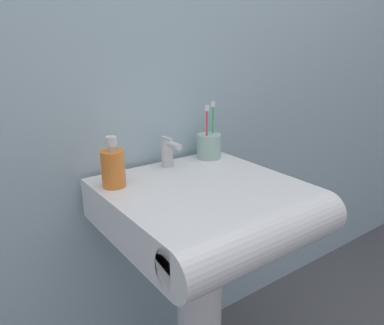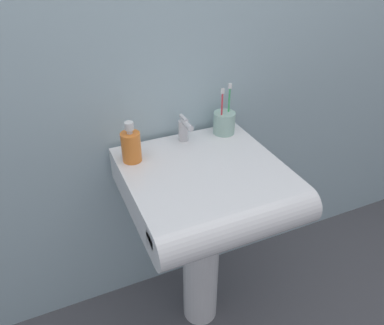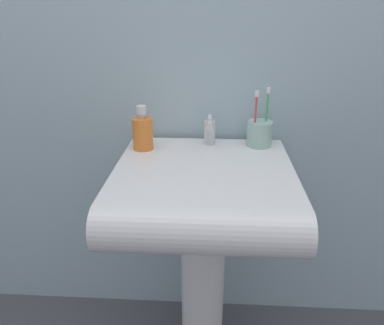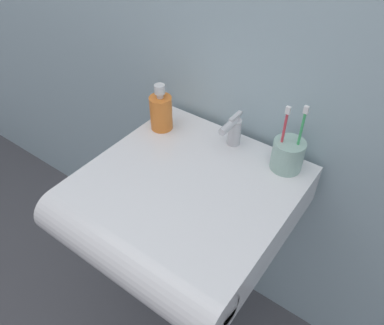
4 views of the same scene
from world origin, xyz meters
TOP-DOWN VIEW (x-y plane):
  - wall_back at (0.00, 0.30)m, footprint 5.00×0.05m
  - sink_pedestal at (0.00, 0.00)m, footprint 0.15×0.15m
  - sink_basin at (0.00, -0.05)m, footprint 0.54×0.57m
  - faucet at (0.01, 0.19)m, footprint 0.04×0.10m
  - toothbrush_cup at (0.19, 0.19)m, footprint 0.09×0.09m
  - soap_bottle at (-0.21, 0.14)m, footprint 0.07×0.07m

SIDE VIEW (x-z plane):
  - sink_pedestal at x=0.00m, z-range 0.00..0.67m
  - sink_basin at x=0.00m, z-range 0.67..0.80m
  - toothbrush_cup at x=0.19m, z-range 0.74..0.95m
  - faucet at x=0.01m, z-range 0.80..0.90m
  - soap_bottle at x=-0.21m, z-range 0.78..0.93m
  - wall_back at x=0.00m, z-range 0.00..2.40m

